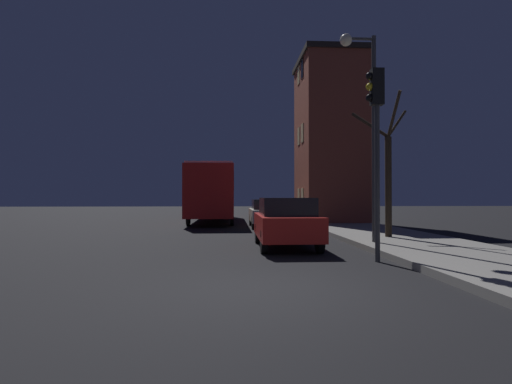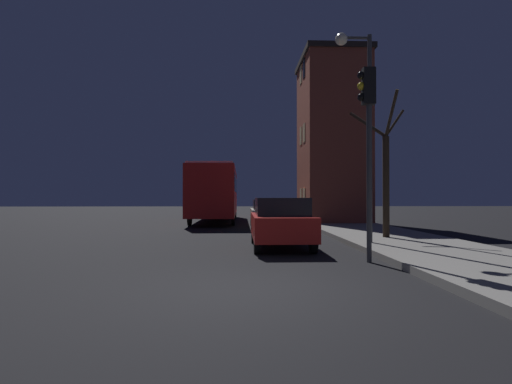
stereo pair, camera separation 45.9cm
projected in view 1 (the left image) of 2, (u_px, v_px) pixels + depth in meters
The scene contains 8 objects.
ground_plane at pixel (271, 290), 6.89m from camera, with size 120.00×120.00×0.00m, color black.
brick_building at pixel (330, 139), 24.19m from camera, with size 3.81×5.20×9.88m.
streetlamp at pixel (365, 105), 12.68m from camera, with size 1.16×0.39×6.62m.
traffic_light at pixel (376, 124), 9.86m from camera, with size 0.43×0.24×4.78m.
bare_tree at pixel (387, 173), 14.35m from camera, with size 1.70×1.86×5.10m.
bus at pixel (213, 190), 25.91m from camera, with size 2.61×11.72×3.44m.
car_near_lane at pixel (286, 222), 12.53m from camera, with size 1.77×3.98×1.58m.
car_mid_lane at pixel (267, 213), 20.88m from camera, with size 1.77×4.16×1.47m.
Camera 1 is at (-0.69, -6.89, 1.61)m, focal length 28.00 mm.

